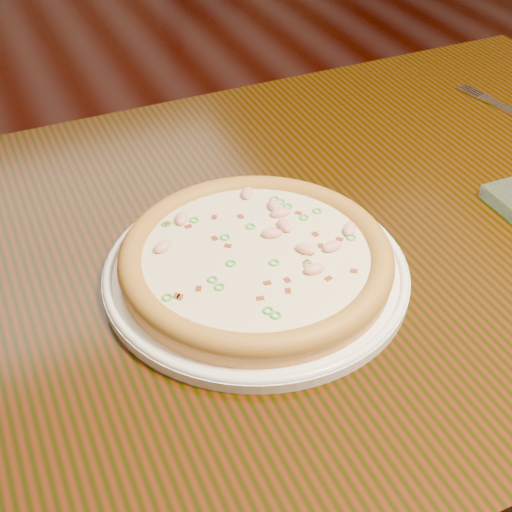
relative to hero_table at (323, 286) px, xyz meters
name	(u,v)px	position (x,y,z in m)	size (l,w,h in m)	color
ground	(307,311)	(0.30, 0.56, -0.65)	(9.00, 9.00, 0.00)	black
hero_table	(323,286)	(0.00, 0.00, 0.00)	(1.20, 0.80, 0.75)	black
plate	(256,271)	(-0.12, -0.05, 0.11)	(0.34, 0.34, 0.02)	white
pizza	(256,258)	(-0.12, -0.05, 0.13)	(0.31, 0.31, 0.03)	#C78E42
fork	(505,108)	(0.40, 0.16, 0.10)	(0.05, 0.18, 0.00)	silver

